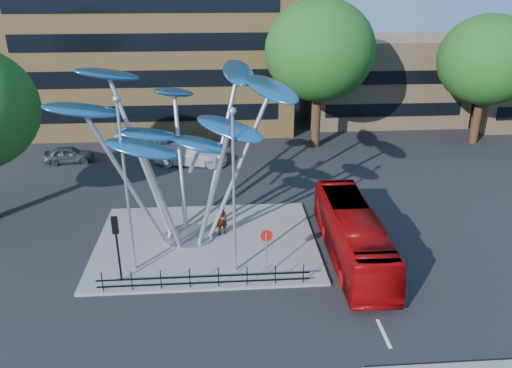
{
  "coord_description": "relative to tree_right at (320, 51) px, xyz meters",
  "views": [
    {
      "loc": [
        -0.01,
        -18.18,
        13.89
      ],
      "look_at": [
        1.61,
        4.0,
        4.36
      ],
      "focal_mm": 35.0,
      "sensor_mm": 36.0,
      "label": 1
    }
  ],
  "objects": [
    {
      "name": "no_entry_sign_island",
      "position": [
        -6.0,
        -19.48,
        -6.22
      ],
      "size": [
        0.6,
        0.1,
        2.45
      ],
      "color": "#9EA0A5",
      "rests_on": "traffic_island"
    },
    {
      "name": "pedestrian_railing_front",
      "position": [
        -9.0,
        -20.3,
        -7.48
      ],
      "size": [
        10.0,
        0.06,
        1.0
      ],
      "color": "black",
      "rests_on": "traffic_island"
    },
    {
      "name": "parked_car_mid",
      "position": [
        -14.91,
        1.0,
        -7.31
      ],
      "size": [
        4.63,
        2.23,
        1.46
      ],
      "primitive_type": "imported",
      "rotation": [
        0.0,
        0.0,
        1.73
      ],
      "color": "#A8ABB0",
      "rests_on": "ground"
    },
    {
      "name": "traffic_island",
      "position": [
        -9.0,
        -16.0,
        -7.96
      ],
      "size": [
        12.0,
        9.0,
        0.15
      ],
      "primitive_type": "cube",
      "color": "slate",
      "rests_on": "ground"
    },
    {
      "name": "traffic_light_island",
      "position": [
        -13.0,
        -19.5,
        -5.42
      ],
      "size": [
        0.28,
        0.18,
        3.42
      ],
      "color": "black",
      "rests_on": "traffic_island"
    },
    {
      "name": "red_bus",
      "position": [
        -1.4,
        -18.01,
        -6.67
      ],
      "size": [
        2.41,
        9.82,
        2.73
      ],
      "primitive_type": "imported",
      "rotation": [
        0.0,
        0.0,
        -0.01
      ],
      "color": "#930608",
      "rests_on": "ground"
    },
    {
      "name": "street_lamp_right",
      "position": [
        -7.5,
        -19.0,
        -2.94
      ],
      "size": [
        0.36,
        0.36,
        8.3
      ],
      "color": "#9EA0A5",
      "rests_on": "traffic_island"
    },
    {
      "name": "parked_car_right",
      "position": [
        -10.41,
        -3.44,
        -7.22
      ],
      "size": [
        5.95,
        3.22,
        1.64
      ],
      "primitive_type": "imported",
      "rotation": [
        0.0,
        0.0,
        1.4
      ],
      "color": "silver",
      "rests_on": "ground"
    },
    {
      "name": "ground",
      "position": [
        -8.0,
        -22.0,
        -8.04
      ],
      "size": [
        120.0,
        120.0,
        0.0
      ],
      "primitive_type": "plane",
      "color": "black",
      "rests_on": "ground"
    },
    {
      "name": "street_lamp_left",
      "position": [
        -12.5,
        -18.5,
        -2.68
      ],
      "size": [
        0.36,
        0.36,
        8.8
      ],
      "color": "#9EA0A5",
      "rests_on": "traffic_island"
    },
    {
      "name": "tree_right",
      "position": [
        0.0,
        0.0,
        0.0
      ],
      "size": [
        8.8,
        8.8,
        12.11
      ],
      "color": "black",
      "rests_on": "ground"
    },
    {
      "name": "tree_far",
      "position": [
        14.0,
        0.0,
        -0.93
      ],
      "size": [
        8.0,
        8.0,
        10.81
      ],
      "color": "black",
      "rests_on": "ground"
    },
    {
      "name": "pedestrian",
      "position": [
        -8.13,
        -15.28,
        -7.0
      ],
      "size": [
        0.73,
        0.56,
        1.78
      ],
      "primitive_type": "imported",
      "rotation": [
        0.0,
        0.0,
        3.37
      ],
      "color": "gray",
      "rests_on": "traffic_island"
    },
    {
      "name": "parked_car_left",
      "position": [
        -19.94,
        -2.43,
        -7.39
      ],
      "size": [
        3.92,
        1.94,
        1.29
      ],
      "primitive_type": "imported",
      "rotation": [
        0.0,
        0.0,
        1.68
      ],
      "color": "#43464B",
      "rests_on": "ground"
    },
    {
      "name": "low_building_near",
      "position": [
        8.0,
        8.0,
        -4.04
      ],
      "size": [
        15.0,
        8.0,
        8.0
      ],
      "primitive_type": "cube",
      "color": "tan",
      "rests_on": "ground"
    },
    {
      "name": "leaf_sculpture",
      "position": [
        -10.07,
        -15.32,
        -1.16
      ],
      "size": [
        12.72,
        9.54,
        9.51
      ],
      "color": "#9EA0A5",
      "rests_on": "traffic_island"
    }
  ]
}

